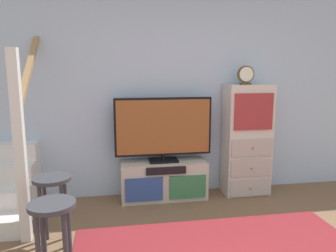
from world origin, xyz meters
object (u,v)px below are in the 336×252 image
object	(u,v)px
desk_clock	(246,75)
bar_stool_far	(53,194)
side_cabinet	(247,140)
bar_stool_near	(53,224)
television	(163,128)
media_console	(164,180)

from	to	relation	value
desk_clock	bar_stool_far	distance (m)	2.59
side_cabinet	desk_clock	bearing A→B (deg)	-165.24
desk_clock	bar_stool_near	xyz separation A→B (m)	(-2.08, -1.54, -1.04)
bar_stool_far	side_cabinet	bearing A→B (deg)	22.17
desk_clock	bar_stool_near	distance (m)	2.79
television	desk_clock	bearing A→B (deg)	-1.59
desk_clock	bar_stool_near	bearing A→B (deg)	-143.56
television	bar_stool_near	world-z (taller)	television
desk_clock	bar_stool_far	bearing A→B (deg)	-157.65
media_console	bar_stool_far	size ratio (longest dim) A/B	1.63
television	bar_stool_far	xyz separation A→B (m)	(-1.17, -0.93, -0.41)
desk_clock	television	bearing A→B (deg)	178.41
media_console	bar_stool_near	world-z (taller)	bar_stool_near
media_console	desk_clock	world-z (taller)	desk_clock
side_cabinet	bar_stool_near	distance (m)	2.65
bar_stool_far	desk_clock	bearing A→B (deg)	22.35
media_console	desk_clock	bearing A→B (deg)	-0.27
television	desk_clock	xyz separation A→B (m)	(1.03, -0.03, 0.64)
media_console	television	world-z (taller)	television
television	bar_stool_far	world-z (taller)	television
side_cabinet	media_console	bearing A→B (deg)	-179.46
media_console	bar_stool_far	world-z (taller)	bar_stool_far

